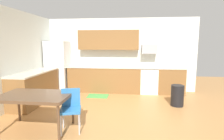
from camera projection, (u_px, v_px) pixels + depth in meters
ground_plane at (107, 116)px, 4.50m from camera, size 12.00×12.00×0.00m
wall_back at (117, 55)px, 6.91m from camera, size 5.80×0.10×2.70m
wall_left at (4, 60)px, 4.61m from camera, size 0.10×5.80×2.70m
cabinet_run_back at (104, 80)px, 6.75m from camera, size 2.63×0.60×0.90m
cabinet_run_back_right at (170, 81)px, 6.47m from camera, size 0.92×0.60×0.90m
cabinet_run_left at (36, 88)px, 5.49m from camera, size 0.60×2.00×0.90m
countertop_back at (116, 67)px, 6.63m from camera, size 4.80×0.64×0.04m
countertop_left at (35, 72)px, 5.42m from camera, size 0.64×2.00×0.04m
upper_cabinets_back at (108, 40)px, 6.65m from camera, size 2.20×0.34×0.70m
refrigerator at (58, 66)px, 6.80m from camera, size 0.76×0.70×1.86m
oven_range at (149, 80)px, 6.56m from camera, size 0.60×0.60×0.91m
microwave at (149, 49)px, 6.50m from camera, size 0.54×0.36×0.32m
sink_basin at (103, 68)px, 6.70m from camera, size 0.48×0.40×0.14m
sink_faucet at (103, 63)px, 6.85m from camera, size 0.02×0.02×0.24m
dining_table at (35, 97)px, 3.68m from camera, size 1.40×0.90×0.75m
chair_near_table at (71, 106)px, 3.69m from camera, size 0.49×0.49×0.85m
trash_bin at (177, 95)px, 5.20m from camera, size 0.36×0.36×0.60m
floor_mat at (98, 96)px, 6.19m from camera, size 0.70×0.50×0.01m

